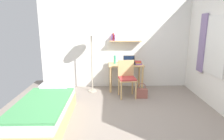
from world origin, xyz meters
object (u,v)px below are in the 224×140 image
Objects in this scene: desk at (126,69)px; laptop at (129,62)px; book_stack at (138,63)px; standing_lamp at (91,34)px; water_bottle at (115,60)px; desk_chair at (127,77)px; handbag at (142,93)px; bed at (45,111)px.

laptop is (0.09, 0.02, 0.20)m from desk.
book_stack is at bearing -2.67° from desk.
standing_lamp is 0.96m from water_bottle.
desk is 0.51m from desk_chair.
standing_lamp is 1.48m from book_stack.
desk is 0.38m from book_stack.
desk_chair is 2.87× the size of laptop.
desk reaches higher than handbag.
water_bottle reaches higher than desk.
desk is at bearing 8.91° from standing_lamp.
handbag is (0.64, -0.71, -0.72)m from water_bottle.
desk_chair is 0.61m from laptop.
bed is 5.84× the size of laptop.
desk_chair is at bearing 157.47° from handbag.
standing_lamp reaches higher than book_stack.
handbag is (2.00, 1.22, -0.11)m from bed.
desk reaches higher than bed.
laptop is at bearing 47.35° from bed.
desk is at bearing -9.93° from water_bottle.
handbag is at bearing 31.36° from bed.
desk is at bearing 117.52° from handbag.
desk_chair is at bearing -21.93° from standing_lamp.
water_bottle is at bearing 175.39° from laptop.
bed is at bearing -125.04° from water_bottle.
bed is 7.67× the size of book_stack.
handbag is (0.01, -0.64, -0.64)m from book_stack.
desk_chair is 0.71m from water_bottle.
desk is 1.04× the size of desk_chair.
desk_chair is 0.66m from book_stack.
standing_lamp is 4.55× the size of handbag.
laptop is (1.75, 1.89, 0.55)m from bed.
desk is at bearing 177.33° from book_stack.
desk is 0.87m from handbag.
desk is at bearing 48.58° from bed.
water_bottle is (-0.28, 0.56, 0.34)m from desk_chair.
book_stack is at bearing -8.69° from laptop.
laptop is at bearing -4.61° from water_bottle.
water_bottle is at bearing 132.24° from handbag.
laptop is 0.83× the size of handbag.
handbag is (0.25, -0.68, -0.66)m from laptop.
bed is 2.63m from laptop.
standing_lamp reaches higher than desk_chair.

